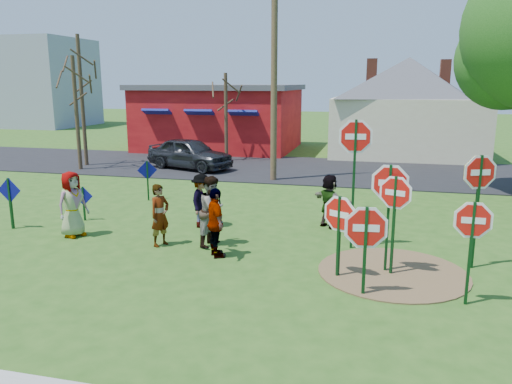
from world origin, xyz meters
TOP-DOWN VIEW (x-y plane):
  - ground at (0.00, 0.00)m, footprint 120.00×120.00m
  - road at (0.00, 11.50)m, footprint 120.00×7.50m
  - dirt_patch at (4.50, -1.00)m, footprint 3.20×3.20m
  - red_building at (-5.50, 17.99)m, footprint 9.40×7.69m
  - cream_house at (5.50, 18.00)m, footprint 9.40×9.40m
  - distant_building at (-28.00, 30.00)m, footprint 10.00×8.00m
  - stop_sign_a at (3.35, -1.49)m, footprint 0.92×0.51m
  - stop_sign_b at (3.52, 0.50)m, footprint 1.10×0.15m
  - stop_sign_c at (4.45, -1.09)m, footprint 0.90×0.35m
  - stop_sign_d at (6.20, -0.24)m, footprint 0.95×0.40m
  - stop_sign_e at (3.91, -2.29)m, footprint 1.12×0.16m
  - stop_sign_f at (5.78, -2.27)m, footprint 0.93×0.06m
  - stop_sign_g at (4.34, -0.93)m, footprint 1.07×0.08m
  - blue_diamond_b at (-5.83, -0.08)m, footprint 0.71×0.07m
  - blue_diamond_c at (-4.35, 1.17)m, footprint 0.58×0.08m
  - blue_diamond_d at (-3.66, 4.03)m, footprint 0.60×0.34m
  - person_a at (-3.74, -0.29)m, footprint 0.84×1.01m
  - person_b at (-1.16, -0.45)m, footprint 0.57×0.68m
  - person_c at (0.12, -0.11)m, footprint 0.82×0.97m
  - person_d at (-0.72, 1.35)m, footprint 0.59×1.00m
  - person_e at (0.47, -0.93)m, footprint 0.88×1.03m
  - person_f at (2.80, 2.19)m, footprint 1.37×1.25m
  - suv at (-4.56, 10.33)m, footprint 4.61×3.04m
  - utility_pole at (-0.16, 8.60)m, footprint 1.90×0.96m
  - bare_tree_west at (-9.94, 10.14)m, footprint 1.80×1.80m
  - bare_tree_east at (-3.64, 13.22)m, footprint 1.80×1.80m
  - bare_tree_mid at (-9.53, 8.98)m, footprint 1.80×1.80m

SIDE VIEW (x-z plane):
  - ground at x=0.00m, z-range 0.00..0.00m
  - dirt_patch at x=4.50m, z-range 0.00..0.03m
  - road at x=0.00m, z-range 0.00..0.04m
  - blue_diamond_c at x=-4.35m, z-range 0.11..1.15m
  - person_f at x=2.80m, z-range 0.00..1.52m
  - person_d at x=-0.72m, z-range 0.00..1.54m
  - suv at x=-4.56m, z-range 0.04..1.50m
  - person_b at x=-1.16m, z-range 0.00..1.58m
  - person_e at x=0.47m, z-range 0.00..1.66m
  - blue_diamond_d at x=-3.66m, z-range 0.17..1.58m
  - person_a at x=-3.74m, z-range 0.00..1.76m
  - person_c at x=0.12m, z-range 0.00..1.78m
  - blue_diamond_b at x=-5.83m, z-range 0.18..1.64m
  - stop_sign_e at x=3.91m, z-range 0.29..2.20m
  - stop_sign_a at x=3.35m, z-range 0.31..2.20m
  - stop_sign_f at x=5.78m, z-range 0.43..2.51m
  - stop_sign_c at x=4.45m, z-range 0.44..2.72m
  - stop_sign_g at x=4.34m, z-range 0.48..2.98m
  - stop_sign_d at x=6.20m, z-range 0.59..3.26m
  - red_building at x=-5.50m, z-range 0.02..3.92m
  - stop_sign_b at x=3.52m, z-range 0.77..4.10m
  - bare_tree_east at x=-3.64m, z-range 0.66..5.17m
  - cream_house at x=5.50m, z-range -0.33..6.17m
  - bare_tree_mid at x=-9.53m, z-range 0.77..5.99m
  - distant_building at x=-28.00m, z-range 0.00..8.00m
  - bare_tree_west at x=-9.94m, z-range 0.92..7.18m
  - utility_pole at x=-0.16m, z-range 0.22..8.57m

